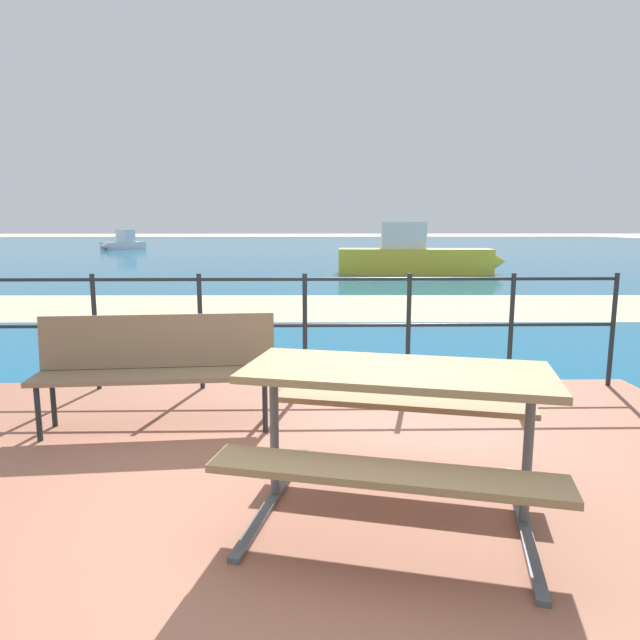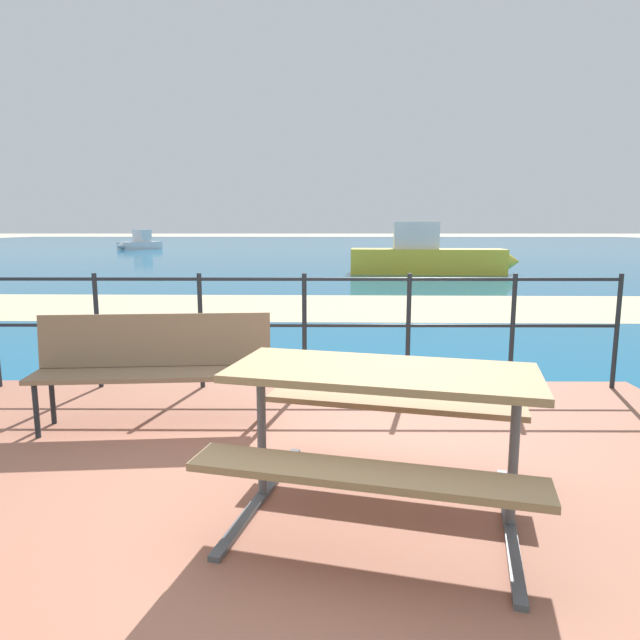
{
  "view_description": "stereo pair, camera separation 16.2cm",
  "coord_description": "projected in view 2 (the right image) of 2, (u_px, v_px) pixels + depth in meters",
  "views": [
    {
      "loc": [
        0.02,
        -2.84,
        1.59
      ],
      "look_at": [
        0.15,
        2.55,
        0.69
      ],
      "focal_mm": 31.56,
      "sensor_mm": 36.0,
      "label": 1
    },
    {
      "loc": [
        0.19,
        -2.85,
        1.59
      ],
      "look_at": [
        0.15,
        2.55,
        0.69
      ],
      "focal_mm": 31.56,
      "sensor_mm": 36.0,
      "label": 2
    }
  ],
  "objects": [
    {
      "name": "beach_strip",
      "position": [
        315.0,
        307.0,
        11.18
      ],
      "size": [
        54.06,
        4.7,
        0.01
      ],
      "primitive_type": "cube",
      "rotation": [
        0.0,
        0.0,
        -0.02
      ],
      "color": "tan",
      "rests_on": "ground"
    },
    {
      "name": "park_bench",
      "position": [
        154.0,
        360.0,
        4.33
      ],
      "size": [
        1.81,
        0.56,
        0.86
      ],
      "rotation": [
        0.0,
        0.0,
        0.08
      ],
      "color": "#7A6047",
      "rests_on": "patio_paving"
    },
    {
      "name": "sea_water",
      "position": [
        322.0,
        247.0,
        42.52
      ],
      "size": [
        90.0,
        90.0,
        0.01
      ],
      "primitive_type": "cube",
      "color": "#145B84",
      "rests_on": "ground"
    },
    {
      "name": "ground_plane",
      "position": [
        290.0,
        521.0,
        3.07
      ],
      "size": [
        240.0,
        240.0,
        0.0
      ],
      "primitive_type": "plane",
      "color": "beige"
    },
    {
      "name": "boat_mid",
      "position": [
        140.0,
        243.0,
        39.28
      ],
      "size": [
        2.68,
        3.28,
        1.35
      ],
      "rotation": [
        0.0,
        0.0,
        4.12
      ],
      "color": "silver",
      "rests_on": "sea_water"
    },
    {
      "name": "railing_fence",
      "position": [
        304.0,
        318.0,
        5.3
      ],
      "size": [
        5.94,
        0.04,
        1.1
      ],
      "color": "#1E2328",
      "rests_on": "patio_paving"
    },
    {
      "name": "picnic_table",
      "position": [
        381.0,
        406.0,
        2.95
      ],
      "size": [
        1.85,
        1.66,
        0.8
      ],
      "rotation": [
        0.0,
        0.0,
        -0.25
      ],
      "color": "#8C704C",
      "rests_on": "patio_paving"
    },
    {
      "name": "boat_near",
      "position": [
        429.0,
        257.0,
        18.94
      ],
      "size": [
        5.67,
        1.64,
        1.72
      ],
      "rotation": [
        0.0,
        0.0,
        6.21
      ],
      "color": "yellow",
      "rests_on": "sea_water"
    },
    {
      "name": "patio_paving",
      "position": [
        290.0,
        516.0,
        3.07
      ],
      "size": [
        6.4,
        5.2,
        0.06
      ],
      "primitive_type": "cube",
      "color": "#935B47",
      "rests_on": "ground"
    }
  ]
}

